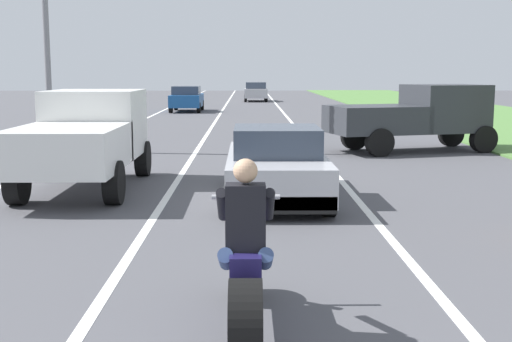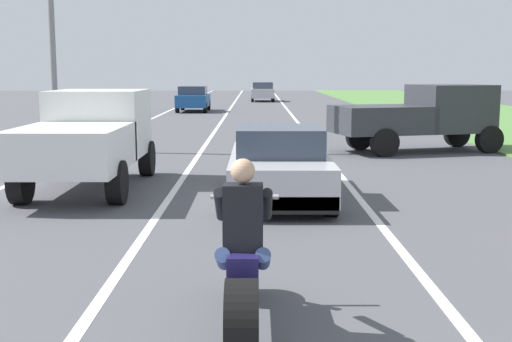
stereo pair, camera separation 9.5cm
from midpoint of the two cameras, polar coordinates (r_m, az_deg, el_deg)
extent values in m
cube|color=white|center=(22.47, -14.08, 2.20)|extent=(0.14, 120.00, 0.01)
cube|color=white|center=(21.96, 4.54, 2.29)|extent=(0.14, 120.00, 0.01)
cube|color=white|center=(21.92, -4.88, 2.27)|extent=(0.14, 120.00, 0.01)
cylinder|color=black|center=(5.66, -1.39, -12.63)|extent=(0.28, 0.69, 0.69)
cylinder|color=black|center=(7.14, -1.24, -8.37)|extent=(0.12, 0.63, 0.63)
cube|color=#1E194C|center=(6.36, -1.31, -7.72)|extent=(0.28, 1.10, 0.36)
cylinder|color=#B2B2B7|center=(6.96, -1.26, -5.68)|extent=(0.08, 0.36, 0.73)
cylinder|color=#A5A5AA|center=(6.85, -1.27, -2.23)|extent=(0.70, 0.05, 0.05)
cube|color=black|center=(6.02, -1.35, -3.94)|extent=(0.36, 0.24, 0.60)
sphere|color=tan|center=(5.94, -1.36, 0.02)|extent=(0.22, 0.22, 0.22)
cylinder|color=#384C7A|center=(6.15, -3.02, -7.52)|extent=(0.14, 0.47, 0.32)
cylinder|color=black|center=(6.30, -3.32, -2.91)|extent=(0.10, 0.51, 0.40)
cylinder|color=#384C7A|center=(6.14, 0.36, -7.52)|extent=(0.14, 0.47, 0.32)
cylinder|color=black|center=(6.30, 0.68, -2.90)|extent=(0.10, 0.51, 0.40)
cube|color=#B7B7BC|center=(12.59, 1.51, 0.04)|extent=(1.80, 4.30, 0.64)
cube|color=#333D4C|center=(12.32, 1.55, 2.57)|extent=(1.56, 1.70, 0.52)
cube|color=black|center=(10.62, 1.92, -2.88)|extent=(1.76, 0.20, 0.28)
cylinder|color=black|center=(14.20, -1.97, 0.16)|extent=(0.24, 0.64, 0.64)
cylinder|color=black|center=(14.26, 4.47, 0.17)|extent=(0.24, 0.64, 0.64)
cylinder|color=black|center=(11.05, -2.33, -2.26)|extent=(0.24, 0.64, 0.64)
cylinder|color=black|center=(11.12, 5.95, -2.23)|extent=(0.24, 0.64, 0.64)
cube|color=silver|center=(14.83, -13.71, 4.01)|extent=(1.90, 2.10, 1.40)
cube|color=#333D4C|center=(15.15, -13.47, 5.57)|extent=(1.67, 0.29, 0.57)
cube|color=silver|center=(12.69, -15.93, 1.84)|extent=(1.90, 2.70, 0.80)
cylinder|color=black|center=(15.90, -16.01, 1.03)|extent=(0.28, 0.80, 0.80)
cylinder|color=black|center=(15.54, -9.81, 1.06)|extent=(0.28, 0.80, 0.80)
cylinder|color=black|center=(12.74, -19.95, -0.96)|extent=(0.28, 0.80, 0.80)
cylinder|color=black|center=(12.28, -12.26, -0.98)|extent=(0.28, 0.80, 0.80)
cube|color=#2D3035|center=(20.97, 15.69, 5.20)|extent=(2.52, 2.38, 1.40)
cube|color=#333D4C|center=(21.14, 16.55, 6.23)|extent=(0.71, 1.69, 0.57)
cube|color=#2D3035|center=(19.92, 10.10, 4.36)|extent=(3.10, 2.53, 0.80)
cylinder|color=black|center=(22.19, 16.20, 3.07)|extent=(0.85, 0.48, 0.80)
cylinder|color=black|center=(20.74, 18.73, 2.59)|extent=(0.85, 0.48, 0.80)
cylinder|color=black|center=(20.62, 8.26, 2.93)|extent=(0.85, 0.48, 0.80)
cylinder|color=black|center=(19.06, 10.37, 2.42)|extent=(0.85, 0.48, 0.80)
cylinder|color=gray|center=(20.74, -17.55, 9.85)|extent=(0.18, 0.18, 6.00)
cube|color=#194C8C|center=(39.94, -6.00, 6.01)|extent=(1.76, 4.00, 0.70)
cube|color=#333D4C|center=(39.72, -6.04, 6.86)|extent=(1.56, 2.00, 0.50)
cylinder|color=black|center=(41.43, -6.92, 5.60)|extent=(0.20, 0.60, 0.60)
cylinder|color=black|center=(41.29, -4.70, 5.62)|extent=(0.20, 0.60, 0.60)
cylinder|color=black|center=(38.65, -7.36, 5.38)|extent=(0.20, 0.60, 0.60)
cylinder|color=black|center=(38.50, -4.99, 5.41)|extent=(0.20, 0.60, 0.60)
cube|color=#B2B2B7|center=(53.14, -0.07, 6.68)|extent=(1.76, 4.00, 0.70)
cube|color=#333D4C|center=(52.93, -0.07, 7.32)|extent=(1.56, 2.00, 0.50)
cylinder|color=black|center=(54.55, -0.93, 6.36)|extent=(0.20, 0.60, 0.60)
cylinder|color=black|center=(54.57, 0.76, 6.36)|extent=(0.20, 0.60, 0.60)
cylinder|color=black|center=(51.75, -0.95, 6.24)|extent=(0.20, 0.60, 0.60)
cylinder|color=black|center=(51.77, 0.84, 6.24)|extent=(0.20, 0.60, 0.60)
camera|label=1|loc=(0.05, -90.29, -0.04)|focal=46.85mm
camera|label=2|loc=(0.05, 89.71, 0.04)|focal=46.85mm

